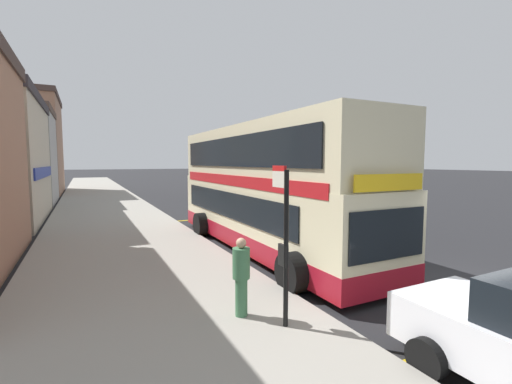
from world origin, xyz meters
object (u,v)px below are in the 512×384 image
double_decker_bus (264,192)px  bus_stop_sign (284,234)px  parked_car_black_behind (221,188)px  pedestrian_waiting_near_sign (241,274)px

double_decker_bus → bus_stop_sign: bearing=-114.7°
bus_stop_sign → parked_car_black_behind: size_ratio=0.70×
double_decker_bus → bus_stop_sign: double_decker_bus is taller
parked_car_black_behind → pedestrian_waiting_near_sign: bearing=72.5°
bus_stop_sign → pedestrian_waiting_near_sign: 1.23m
double_decker_bus → parked_car_black_behind: size_ratio=2.69×
bus_stop_sign → parked_car_black_behind: 24.82m
double_decker_bus → bus_stop_sign: 6.13m
bus_stop_sign → parked_car_black_behind: bus_stop_sign is taller
bus_stop_sign → pedestrian_waiting_near_sign: bus_stop_sign is taller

